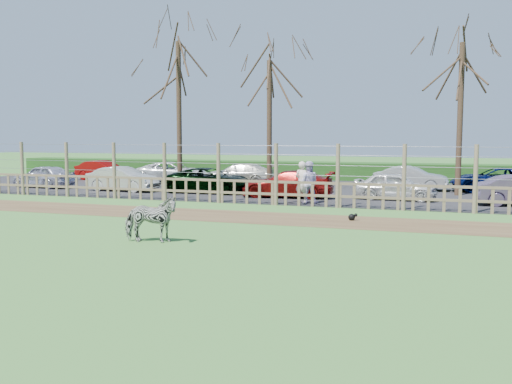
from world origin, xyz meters
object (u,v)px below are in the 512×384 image
(crow, at_px, (352,217))
(car_8, at_px, (173,172))
(car_7, at_px, (103,170))
(car_9, at_px, (238,174))
(tree_left, at_px, (179,79))
(car_0, at_px, (44,176))
(car_4, at_px, (395,186))
(visitor_b, at_px, (308,182))
(car_1, at_px, (123,179))
(car_3, at_px, (288,184))
(car_12, at_px, (496,180))
(tree_mid, at_px, (269,94))
(car_2, at_px, (209,180))
(visitor_a, at_px, (302,182))
(car_11, at_px, (411,178))
(tree_right, at_px, (461,82))
(zebra, at_px, (150,219))

(crow, relative_size, car_8, 0.07)
(car_7, distance_m, car_9, 9.09)
(tree_left, distance_m, car_0, 8.97)
(car_4, distance_m, car_9, 10.02)
(visitor_b, distance_m, car_1, 10.17)
(car_3, bearing_deg, visitor_b, 31.99)
(car_3, relative_size, car_12, 0.96)
(tree_mid, distance_m, car_7, 12.66)
(tree_left, bearing_deg, car_2, -27.84)
(visitor_b, height_order, car_4, visitor_b)
(tree_left, relative_size, car_0, 2.24)
(visitor_a, height_order, car_1, visitor_a)
(tree_mid, relative_size, car_12, 1.58)
(car_12, bearing_deg, visitor_a, -50.53)
(visitor_a, height_order, car_11, visitor_a)
(tree_right, distance_m, visitor_a, 9.18)
(car_11, bearing_deg, car_4, 179.76)
(car_2, xyz_separation_m, car_7, (-9.19, 4.92, 0.00))
(crow, bearing_deg, visitor_b, 121.95)
(car_3, relative_size, car_8, 0.96)
(car_11, bearing_deg, car_1, 114.75)
(car_3, relative_size, car_9, 1.00)
(tree_left, bearing_deg, car_0, -169.29)
(car_1, xyz_separation_m, car_4, (13.24, 0.41, 0.00))
(car_4, xyz_separation_m, car_7, (-18.02, 5.10, 0.00))
(tree_left, height_order, tree_mid, tree_left)
(crow, relative_size, car_9, 0.07)
(tree_mid, xyz_separation_m, visitor_a, (2.91, -4.83, -3.96))
(tree_mid, bearing_deg, car_3, -58.46)
(tree_right, distance_m, car_9, 12.53)
(car_3, height_order, car_4, same)
(car_0, height_order, car_11, same)
(visitor_b, xyz_separation_m, car_9, (-5.67, 6.96, -0.26))
(tree_mid, height_order, car_8, tree_mid)
(tree_mid, distance_m, car_1, 8.46)
(car_0, bearing_deg, visitor_a, 87.19)
(car_0, distance_m, car_1, 5.02)
(car_4, bearing_deg, car_12, -38.89)
(car_0, bearing_deg, tree_mid, 108.02)
(crow, height_order, car_8, car_8)
(car_4, bearing_deg, visitor_a, 129.48)
(car_2, relative_size, car_11, 1.19)
(car_0, distance_m, car_7, 5.20)
(zebra, bearing_deg, car_3, -16.22)
(car_4, bearing_deg, tree_right, -39.32)
(car_0, bearing_deg, tree_left, 107.33)
(visitor_a, distance_m, car_2, 5.99)
(tree_right, height_order, car_11, tree_right)
(zebra, distance_m, car_11, 17.56)
(car_7, bearing_deg, tree_left, -110.25)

